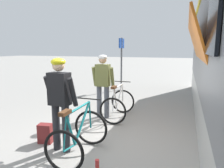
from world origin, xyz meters
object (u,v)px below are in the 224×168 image
cyclist_far_in_dark (60,97)px  backpack_on_platform (45,133)px  water_bottle_near_the_bikes (97,165)px  bicycle_near_white (118,104)px  cyclist_near_in_olive (103,80)px  bicycle_far_teal (79,136)px  platform_sign_post (121,55)px

cyclist_far_in_dark → backpack_on_platform: bearing=163.0°
cyclist_far_in_dark → water_bottle_near_the_bikes: cyclist_far_in_dark is taller
bicycle_near_white → cyclist_near_in_olive: bearing=-172.5°
bicycle_near_white → bicycle_far_teal: 2.20m
platform_sign_post → bicycle_far_teal: bearing=-79.6°
cyclist_near_in_olive → bicycle_far_teal: size_ratio=1.62×
bicycle_near_white → backpack_on_platform: bicycle_near_white is taller
backpack_on_platform → platform_sign_post: size_ratio=0.17×
bicycle_near_white → bicycle_far_teal: same height
cyclist_far_in_dark → platform_sign_post: size_ratio=0.73×
cyclist_near_in_olive → water_bottle_near_the_bikes: (0.90, -2.44, -0.96)m
cyclist_far_in_dark → bicycle_far_teal: 0.79m
bicycle_near_white → bicycle_far_teal: bearing=-90.2°
cyclist_near_in_olive → platform_sign_post: bearing=100.0°
bicycle_near_white → bicycle_far_teal: size_ratio=1.01×
bicycle_near_white → backpack_on_platform: (-0.94, -1.94, -0.20)m
water_bottle_near_the_bikes → cyclist_near_in_olive: bearing=110.3°
platform_sign_post → backpack_on_platform: bearing=-88.1°
bicycle_near_white → backpack_on_platform: bearing=-115.8°
cyclist_near_in_olive → cyclist_far_in_dark: 2.03m
cyclist_near_in_olive → water_bottle_near_the_bikes: 2.77m
bicycle_near_white → platform_sign_post: bearing=106.2°
cyclist_far_in_dark → bicycle_near_white: 2.23m
cyclist_near_in_olive → backpack_on_platform: 2.13m
cyclist_near_in_olive → bicycle_near_white: (0.43, 0.06, -0.65)m
cyclist_far_in_dark → bicycle_near_white: bearing=78.0°
backpack_on_platform → water_bottle_near_the_bikes: backpack_on_platform is taller
backpack_on_platform → bicycle_far_teal: bearing=-27.3°
backpack_on_platform → water_bottle_near_the_bikes: bearing=-32.8°
platform_sign_post → water_bottle_near_the_bikes: bearing=-75.9°
backpack_on_platform → cyclist_near_in_olive: bearing=63.5°
cyclist_near_in_olive → bicycle_near_white: cyclist_near_in_olive is taller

